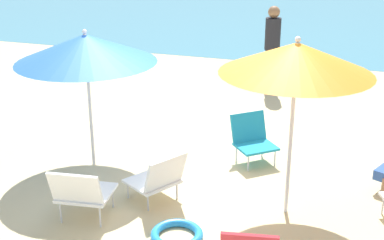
{
  "coord_description": "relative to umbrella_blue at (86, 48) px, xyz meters",
  "views": [
    {
      "loc": [
        1.73,
        -5.84,
        3.05
      ],
      "look_at": [
        -0.15,
        -0.01,
        0.7
      ],
      "focal_mm": 50.0,
      "sensor_mm": 36.0,
      "label": 1
    }
  ],
  "objects": [
    {
      "name": "person_a",
      "position": [
        1.63,
        3.82,
        -0.75
      ],
      "size": [
        0.28,
        0.28,
        1.57
      ],
      "rotation": [
        0.0,
        0.0,
        5.9
      ],
      "color": "black",
      "rests_on": "ground_plane"
    },
    {
      "name": "beach_chair_b",
      "position": [
        1.17,
        -0.66,
        -1.24
      ],
      "size": [
        0.75,
        0.73,
        0.63
      ],
      "rotation": [
        0.0,
        0.0,
        2.61
      ],
      "color": "white",
      "rests_on": "ground_plane"
    },
    {
      "name": "umbrella_blue",
      "position": [
        0.0,
        0.0,
        0.0
      ],
      "size": [
        1.73,
        1.73,
        1.78
      ],
      "color": "silver",
      "rests_on": "ground_plane"
    },
    {
      "name": "beach_chair_a",
      "position": [
        1.94,
        0.75,
        -1.22
      ],
      "size": [
        0.7,
        0.7,
        0.63
      ],
      "rotation": [
        0.0,
        0.0,
        -0.86
      ],
      "color": "teal",
      "rests_on": "ground_plane"
    },
    {
      "name": "umbrella_orange",
      "position": [
        2.57,
        -0.42,
        0.18
      ],
      "size": [
        1.55,
        1.55,
        1.95
      ],
      "color": "silver",
      "rests_on": "ground_plane"
    },
    {
      "name": "sea_water",
      "position": [
        1.44,
        13.83,
        -1.55
      ],
      "size": [
        40.0,
        16.0,
        0.01
      ],
      "primitive_type": "cube",
      "color": "teal",
      "rests_on": "ground_plane"
    },
    {
      "name": "beach_chair_c",
      "position": [
        0.55,
        -1.27,
        -1.2
      ],
      "size": [
        0.62,
        0.67,
        0.66
      ],
      "rotation": [
        0.0,
        0.0,
        1.7
      ],
      "color": "white",
      "rests_on": "ground_plane"
    },
    {
      "name": "swim_ring",
      "position": [
        1.61,
        -1.29,
        -1.51
      ],
      "size": [
        0.53,
        0.53,
        0.08
      ],
      "primitive_type": "torus",
      "color": "#238CD8",
      "rests_on": "ground_plane"
    },
    {
      "name": "ground_plane",
      "position": [
        1.44,
        0.21,
        -1.55
      ],
      "size": [
        40.0,
        40.0,
        0.0
      ],
      "primitive_type": "plane",
      "color": "#D3BC8C"
    }
  ]
}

